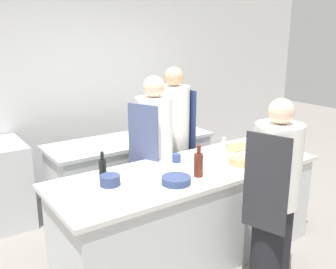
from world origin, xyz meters
TOP-DOWN VIEW (x-y plane):
  - ground_plane at (0.00, 0.00)m, footprint 16.00×16.00m
  - wall_back at (0.00, 2.13)m, footprint 8.00×0.06m
  - prep_counter at (0.00, 0.00)m, footprint 2.58×0.92m
  - pass_counter at (0.06, 1.20)m, footprint 1.98×0.70m
  - chef_at_prep_near at (0.30, -0.74)m, footprint 0.44×0.42m
  - chef_at_stove at (0.39, 0.79)m, footprint 0.39×0.37m
  - chef_at_pass_far at (-0.03, 0.56)m, footprint 0.44×0.43m
  - bottle_olive_oil at (0.96, -0.16)m, footprint 0.08×0.08m
  - bottle_vinegar at (0.71, -0.31)m, footprint 0.08×0.08m
  - bottle_wine at (-0.05, -0.19)m, footprint 0.08×0.08m
  - bottle_cooking_oil at (0.51, 0.10)m, footprint 0.08×0.08m
  - bottle_sauce at (0.85, -0.13)m, footprint 0.09×0.09m
  - bottle_water at (-0.76, 0.23)m, footprint 0.06×0.06m
  - bowl_mixing_large at (0.49, -0.18)m, footprint 0.25×0.25m
  - bowl_prep_small at (-0.77, 0.07)m, footprint 0.17×0.17m
  - bowl_ceramic_blue at (-0.31, -0.21)m, footprint 0.25×0.25m
  - cup at (0.01, 0.22)m, footprint 0.08×0.08m
  - cutting_board at (0.84, 0.23)m, footprint 0.34×0.26m

SIDE VIEW (x-z plane):
  - ground_plane at x=0.00m, z-range 0.00..0.00m
  - prep_counter at x=0.00m, z-range 0.00..0.89m
  - pass_counter at x=0.06m, z-range 0.00..0.89m
  - chef_at_prep_near at x=0.30m, z-range -0.01..1.61m
  - chef_at_pass_far at x=-0.03m, z-range 0.00..1.69m
  - chef_at_stove at x=0.39m, z-range 0.00..1.75m
  - cutting_board at x=0.84m, z-range 0.89..0.90m
  - bowl_ceramic_blue at x=-0.31m, z-range 0.89..0.95m
  - bowl_mixing_large at x=0.49m, z-range 0.89..0.96m
  - cup at x=0.01m, z-range 0.89..0.97m
  - bowl_prep_small at x=-0.77m, z-range 0.89..0.97m
  - bottle_cooking_oil at x=0.51m, z-range 0.87..1.07m
  - bottle_sauce at x=0.85m, z-range 0.87..1.09m
  - bottle_olive_oil at x=0.96m, z-range 0.87..1.10m
  - bottle_water at x=-0.76m, z-range 0.86..1.11m
  - bottle_wine at x=-0.05m, z-range 0.86..1.14m
  - bottle_vinegar at x=0.71m, z-range 0.86..1.16m
  - wall_back at x=0.00m, z-range 0.00..2.80m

